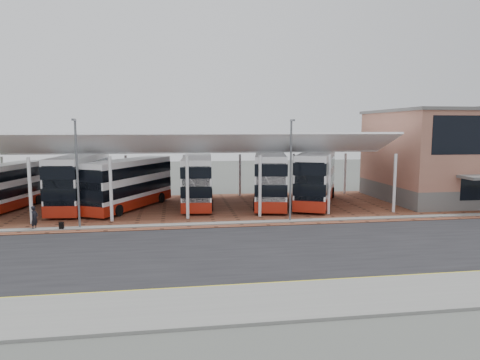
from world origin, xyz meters
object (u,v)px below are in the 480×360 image
at_px(bus_1, 80,182).
at_px(pedestrian, 34,218).
at_px(bus_5, 316,178).
at_px(terminal, 468,155).
at_px(bus_4, 270,179).
at_px(bus_2, 129,184).
at_px(bus_0, 5,188).
at_px(bus_3, 198,180).

bearing_deg(bus_1, pedestrian, -94.97).
bearing_deg(bus_5, bus_1, -158.91).
bearing_deg(terminal, bus_4, 179.01).
xyz_separation_m(terminal, bus_1, (-38.66, 1.12, -2.18)).
relative_size(bus_2, bus_4, 0.88).
relative_size(bus_0, pedestrian, 5.97).
relative_size(bus_2, bus_5, 0.89).
xyz_separation_m(bus_1, bus_2, (4.53, -1.13, -0.18)).
xyz_separation_m(terminal, bus_0, (-45.03, 0.53, -2.54)).
xyz_separation_m(terminal, pedestrian, (-40.13, -7.58, -3.73)).
bearing_deg(bus_4, bus_3, -174.05).
xyz_separation_m(bus_5, pedestrian, (-23.79, -7.41, -1.62)).
height_order(bus_0, bus_2, bus_2).
relative_size(terminal, bus_4, 1.49).
relative_size(bus_3, bus_4, 0.93).
height_order(bus_2, bus_4, bus_4).
height_order(bus_3, bus_5, bus_5).
bearing_deg(pedestrian, bus_5, -53.92).
height_order(terminal, bus_4, terminal).
relative_size(bus_2, bus_3, 0.94).
distance_m(bus_5, pedestrian, 24.97).
bearing_deg(bus_0, bus_3, 15.54).
bearing_deg(pedestrian, bus_1, 9.20).
relative_size(bus_5, pedestrian, 7.04).
distance_m(bus_0, bus_1, 6.40).
height_order(bus_5, pedestrian, bus_5).
bearing_deg(terminal, bus_2, -179.98).
relative_size(terminal, bus_0, 1.78).
xyz_separation_m(bus_3, bus_4, (6.95, -0.71, 0.14)).
xyz_separation_m(bus_0, bus_3, (17.21, 0.54, 0.26)).
distance_m(bus_2, bus_4, 13.28).
relative_size(bus_4, bus_5, 1.01).
height_order(bus_1, bus_5, bus_5).
relative_size(terminal, bus_5, 1.51).
distance_m(terminal, pedestrian, 41.01).
distance_m(bus_1, pedestrian, 8.95).
bearing_deg(pedestrian, bus_3, -36.16).
xyz_separation_m(bus_1, bus_5, (22.32, -1.29, 0.06)).
distance_m(bus_0, bus_2, 10.91).
bearing_deg(bus_4, bus_1, -170.69).
height_order(bus_0, pedestrian, bus_0).
bearing_deg(bus_1, bus_5, 1.31).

